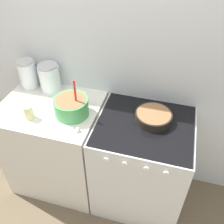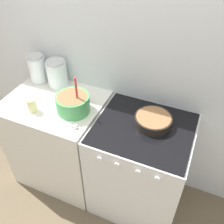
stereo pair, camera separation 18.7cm
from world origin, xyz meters
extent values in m
plane|color=brown|center=(0.00, 0.00, 0.00)|extent=(12.00, 12.00, 0.00)
cube|color=silver|center=(0.00, 0.67, 1.20)|extent=(4.61, 0.05, 2.40)
cube|color=silver|center=(-0.40, 0.32, 0.47)|extent=(0.80, 0.65, 0.94)
cube|color=silver|center=(0.38, 0.32, 0.46)|extent=(0.74, 0.65, 0.93)
cube|color=black|center=(0.38, 0.32, 0.93)|extent=(0.71, 0.62, 0.01)
cylinder|color=white|center=(0.18, -0.01, 0.86)|extent=(0.04, 0.02, 0.04)
cylinder|color=white|center=(0.31, -0.01, 0.86)|extent=(0.04, 0.02, 0.04)
cylinder|color=white|center=(0.46, -0.01, 0.86)|extent=(0.04, 0.02, 0.04)
cylinder|color=white|center=(0.59, -0.01, 0.86)|extent=(0.04, 0.02, 0.04)
cylinder|color=#4CA559|center=(-0.18, 0.29, 1.01)|extent=(0.26, 0.26, 0.14)
cylinder|color=#8C603D|center=(-0.18, 0.29, 1.04)|extent=(0.23, 0.23, 0.08)
cylinder|color=red|center=(-0.14, 0.29, 1.11)|extent=(0.02, 0.02, 0.30)
cylinder|color=black|center=(0.43, 0.39, 0.97)|extent=(0.28, 0.28, 0.07)
cylinder|color=#8C603D|center=(0.43, 0.39, 0.98)|extent=(0.25, 0.25, 0.06)
cylinder|color=silver|center=(-0.69, 0.54, 1.05)|extent=(0.15, 0.15, 0.23)
cylinder|color=red|center=(-0.69, 0.54, 1.01)|extent=(0.13, 0.13, 0.14)
cylinder|color=#B2B2B7|center=(-0.69, 0.54, 1.18)|extent=(0.14, 0.14, 0.02)
cylinder|color=silver|center=(-0.48, 0.54, 1.05)|extent=(0.18, 0.18, 0.23)
cylinder|color=white|center=(-0.48, 0.54, 1.01)|extent=(0.15, 0.15, 0.14)
cylinder|color=#B2B2B7|center=(-0.48, 0.54, 1.17)|extent=(0.16, 0.16, 0.02)
cylinder|color=beige|center=(-0.48, 0.16, 0.99)|extent=(0.07, 0.07, 0.11)
cube|color=white|center=(-0.22, 0.19, 0.94)|extent=(0.25, 0.30, 0.01)
cylinder|color=white|center=(-0.13, 0.12, 0.94)|extent=(0.09, 0.01, 0.01)
sphere|color=white|center=(-0.07, 0.12, 0.96)|extent=(0.04, 0.04, 0.04)
camera|label=1|loc=(0.51, -1.03, 2.21)|focal=40.00mm
camera|label=2|loc=(0.69, -0.97, 2.21)|focal=40.00mm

